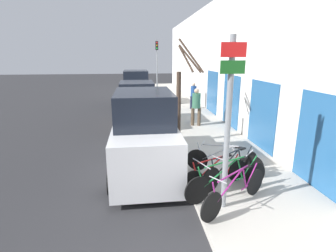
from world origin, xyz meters
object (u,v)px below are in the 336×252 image
bicycle_0 (235,191)px  pedestrian_near (196,104)px  parked_car_1 (137,106)px  signpost (228,122)px  pedestrian_far (194,94)px  parked_car_0 (144,136)px  bicycle_4 (224,161)px  bicycle_1 (228,180)px  street_tree (180,100)px  bicycle_3 (232,169)px  parked_car_2 (136,90)px  bicycle_2 (216,174)px  traffic_light (157,61)px

bicycle_0 → pedestrian_near: bearing=-40.2°
parked_car_1 → signpost: bearing=-77.7°
pedestrian_near → pedestrian_far: bearing=95.4°
parked_car_0 → pedestrian_far: size_ratio=2.72×
parked_car_1 → pedestrian_near: bearing=-20.3°
bicycle_0 → parked_car_1: parked_car_1 is taller
bicycle_4 → parked_car_1: size_ratio=0.47×
signpost → bicycle_1: 1.67m
street_tree → bicycle_0: bearing=-84.0°
bicycle_3 → signpost: bearing=119.3°
bicycle_0 → bicycle_3: 1.22m
bicycle_1 → parked_car_2: bearing=-11.1°
parked_car_1 → pedestrian_near: 3.01m
bicycle_0 → bicycle_2: bearing=-25.4°
traffic_light → street_tree: bearing=-90.2°
signpost → pedestrian_far: (1.79, 11.24, -1.02)m
parked_car_1 → parked_car_0: bearing=-88.8°
bicycle_4 → bicycle_1: bearing=-168.3°
bicycle_2 → traffic_light: traffic_light is taller
pedestrian_near → signpost: bearing=-81.8°
bicycle_3 → bicycle_4: (-0.05, 0.53, -0.01)m
signpost → pedestrian_far: bearing=81.0°
bicycle_4 → parked_car_2: parked_car_2 is taller
pedestrian_far → traffic_light: size_ratio=0.37×
bicycle_2 → traffic_light: (-0.28, 14.60, 2.52)m
bicycle_0 → pedestrian_far: 11.41m
bicycle_1 → traffic_light: size_ratio=0.51×
bicycle_1 → parked_car_2: 13.33m
bicycle_0 → street_tree: street_tree is taller
signpost → pedestrian_far: 11.43m
parked_car_1 → pedestrian_near: parked_car_1 is taller
pedestrian_far → parked_car_1: bearing=33.9°
bicycle_1 → pedestrian_near: pedestrian_near is taller
signpost → parked_car_0: 3.17m
signpost → parked_car_2: bearing=97.7°
bicycle_0 → bicycle_4: size_ratio=0.96×
bicycle_3 → bicycle_4: bearing=-26.8°
traffic_light → bicycle_0: bearing=-88.4°
signpost → parked_car_0: (-1.67, 2.50, -1.01)m
pedestrian_near → pedestrian_far: pedestrian_near is taller
bicycle_0 → pedestrian_near: (0.74, 7.12, 0.66)m
bicycle_2 → bicycle_3: bicycle_3 is taller
bicycle_2 → parked_car_0: 2.46m
signpost → parked_car_0: size_ratio=0.82×
bicycle_0 → parked_car_1: bearing=-19.9°
signpost → bicycle_1: signpost is taller
bicycle_4 → parked_car_0: parked_car_0 is taller
bicycle_1 → pedestrian_near: size_ratio=1.27×
bicycle_1 → parked_car_1: 7.92m
signpost → street_tree: size_ratio=0.95×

